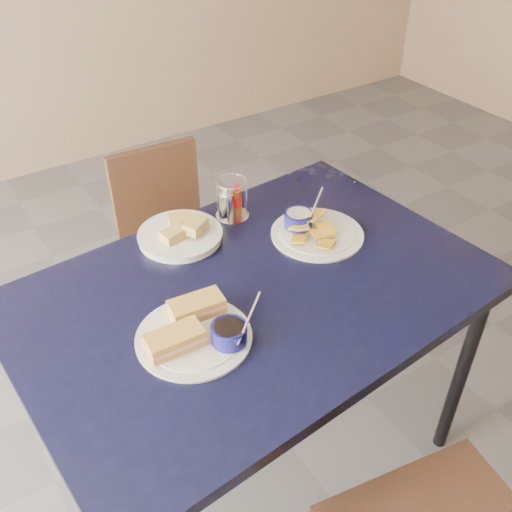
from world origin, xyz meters
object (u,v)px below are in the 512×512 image
sandwich_plate (197,330)px  condiment_caddy (230,202)px  bread_basket (181,234)px  dining_table (255,303)px  chair_far (167,229)px  plantain_plate (311,229)px

sandwich_plate → condiment_caddy: bearing=50.1°
bread_basket → dining_table: bearing=-78.2°
chair_far → bread_basket: (-0.15, -0.49, 0.32)m
dining_table → plantain_plate: 0.32m
bread_basket → condiment_caddy: (0.19, 0.02, 0.04)m
chair_far → bread_basket: size_ratio=3.02×
dining_table → bread_basket: 0.33m
bread_basket → chair_far: bearing=72.4°
dining_table → sandwich_plate: 0.25m
chair_far → bread_basket: bread_basket is taller
dining_table → condiment_caddy: 0.38m
chair_far → sandwich_plate: bearing=-109.5°
sandwich_plate → plantain_plate: size_ratio=1.07×
plantain_plate → condiment_caddy: (-0.16, 0.22, 0.04)m
sandwich_plate → condiment_caddy: 0.55m
dining_table → chair_far: 0.84m
plantain_plate → bread_basket: (-0.35, 0.20, 0.00)m
dining_table → plantain_plate: bearing=22.8°
chair_far → condiment_caddy: size_ratio=5.71×
dining_table → plantain_plate: size_ratio=4.71×
plantain_plate → condiment_caddy: bearing=126.5°
chair_far → condiment_caddy: (0.04, -0.46, 0.36)m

